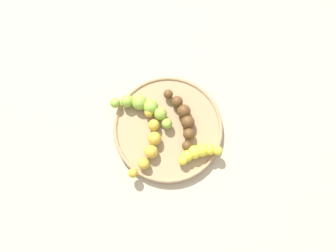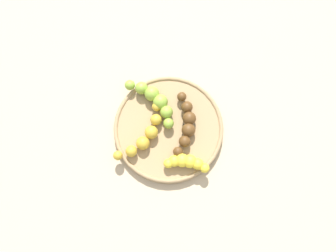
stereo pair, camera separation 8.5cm
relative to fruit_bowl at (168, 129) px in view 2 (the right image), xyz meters
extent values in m
plane|color=tan|center=(0.00, 0.00, -0.01)|extent=(2.40, 2.40, 0.00)
cylinder|color=#A08259|center=(0.00, 0.00, 0.00)|extent=(0.27, 0.27, 0.02)
torus|color=#A08259|center=(0.00, 0.00, 0.01)|extent=(0.27, 0.27, 0.01)
sphere|color=#593819|center=(0.06, 0.02, 0.02)|extent=(0.02, 0.02, 0.02)
sphere|color=#593819|center=(0.04, 0.04, 0.02)|extent=(0.03, 0.03, 0.03)
sphere|color=#593819|center=(0.01, 0.05, 0.02)|extent=(0.03, 0.03, 0.03)
sphere|color=#593819|center=(-0.02, 0.05, 0.02)|extent=(0.03, 0.03, 0.03)
sphere|color=#593819|center=(-0.05, 0.04, 0.02)|extent=(0.03, 0.03, 0.03)
sphere|color=#593819|center=(-0.08, 0.03, 0.02)|extent=(0.02, 0.02, 0.02)
sphere|color=#8CAD38|center=(-0.01, 0.00, 0.03)|extent=(0.03, 0.03, 0.03)
sphere|color=#8CAD38|center=(-0.04, -0.01, 0.03)|extent=(0.03, 0.03, 0.03)
sphere|color=#8CAD38|center=(-0.06, -0.02, 0.03)|extent=(0.04, 0.04, 0.04)
sphere|color=#8CAD38|center=(-0.08, -0.04, 0.03)|extent=(0.04, 0.04, 0.04)
sphere|color=#8CAD38|center=(-0.10, -0.07, 0.03)|extent=(0.03, 0.03, 0.03)
sphere|color=#8CAD38|center=(-0.10, -0.10, 0.03)|extent=(0.03, 0.03, 0.03)
sphere|color=gold|center=(0.07, -0.12, 0.02)|extent=(0.02, 0.02, 0.02)
sphere|color=gold|center=(0.06, -0.09, 0.02)|extent=(0.03, 0.03, 0.03)
sphere|color=gold|center=(0.04, -0.06, 0.02)|extent=(0.03, 0.03, 0.03)
sphere|color=gold|center=(0.02, -0.04, 0.02)|extent=(0.03, 0.03, 0.03)
sphere|color=gold|center=(-0.02, -0.03, 0.02)|extent=(0.03, 0.03, 0.03)
sphere|color=gold|center=(-0.05, -0.03, 0.02)|extent=(0.02, 0.02, 0.02)
sphere|color=yellow|center=(0.10, 0.09, 0.02)|extent=(0.02, 0.02, 0.02)
sphere|color=yellow|center=(0.09, 0.07, 0.02)|extent=(0.03, 0.03, 0.03)
sphere|color=yellow|center=(0.08, 0.05, 0.02)|extent=(0.03, 0.03, 0.03)
sphere|color=yellow|center=(0.08, 0.03, 0.02)|extent=(0.03, 0.03, 0.03)
sphere|color=yellow|center=(0.08, 0.01, 0.02)|extent=(0.03, 0.03, 0.03)
sphere|color=yellow|center=(0.09, 0.00, 0.02)|extent=(0.02, 0.02, 0.02)
camera|label=1|loc=(0.19, -0.08, 0.85)|focal=37.84mm
camera|label=2|loc=(0.21, 0.00, 0.85)|focal=37.84mm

